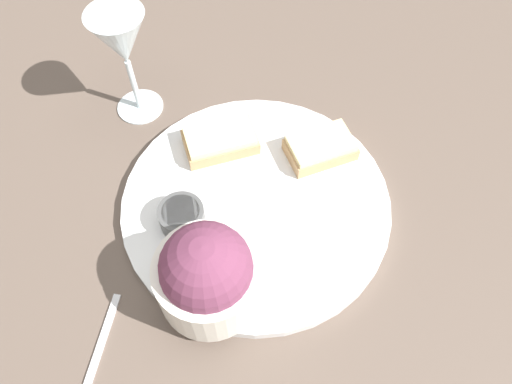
{
  "coord_description": "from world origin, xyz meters",
  "views": [
    {
      "loc": [
        -0.06,
        0.3,
        0.53
      ],
      "look_at": [
        0.0,
        0.0,
        0.03
      ],
      "focal_mm": 35.0,
      "sensor_mm": 36.0,
      "label": 1
    }
  ],
  "objects_px": {
    "salad_bowl": "(207,274)",
    "sauce_ramekin": "(182,216)",
    "cheese_toast_far": "(321,148)",
    "wine_glass": "(122,44)",
    "cheese_toast_near": "(220,140)"
  },
  "relations": [
    {
      "from": "sauce_ramekin",
      "to": "cheese_toast_far",
      "type": "relative_size",
      "value": 0.54
    },
    {
      "from": "salad_bowl",
      "to": "sauce_ramekin",
      "type": "bearing_deg",
      "value": -54.92
    },
    {
      "from": "wine_glass",
      "to": "cheese_toast_far",
      "type": "bearing_deg",
      "value": 171.28
    },
    {
      "from": "salad_bowl",
      "to": "sauce_ramekin",
      "type": "distance_m",
      "value": 0.1
    },
    {
      "from": "salad_bowl",
      "to": "sauce_ramekin",
      "type": "relative_size",
      "value": 2.08
    },
    {
      "from": "cheese_toast_near",
      "to": "wine_glass",
      "type": "bearing_deg",
      "value": -22.38
    },
    {
      "from": "salad_bowl",
      "to": "sauce_ramekin",
      "type": "height_order",
      "value": "salad_bowl"
    },
    {
      "from": "cheese_toast_near",
      "to": "cheese_toast_far",
      "type": "distance_m",
      "value": 0.13
    },
    {
      "from": "sauce_ramekin",
      "to": "wine_glass",
      "type": "distance_m",
      "value": 0.22
    },
    {
      "from": "cheese_toast_far",
      "to": "wine_glass",
      "type": "relative_size",
      "value": 0.63
    },
    {
      "from": "sauce_ramekin",
      "to": "cheese_toast_far",
      "type": "height_order",
      "value": "sauce_ramekin"
    },
    {
      "from": "wine_glass",
      "to": "cheese_toast_near",
      "type": "bearing_deg",
      "value": 157.62
    },
    {
      "from": "sauce_ramekin",
      "to": "salad_bowl",
      "type": "bearing_deg",
      "value": 125.08
    },
    {
      "from": "cheese_toast_near",
      "to": "wine_glass",
      "type": "height_order",
      "value": "wine_glass"
    },
    {
      "from": "salad_bowl",
      "to": "wine_glass",
      "type": "height_order",
      "value": "wine_glass"
    }
  ]
}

